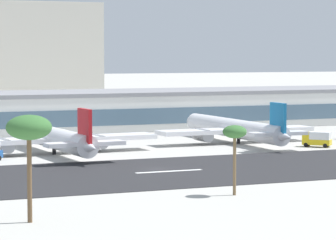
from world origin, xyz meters
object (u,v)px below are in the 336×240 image
object	(u,v)px
airliner_blue_tail_gate_2	(238,129)
palm_tree_3	(235,134)
palm_tree_2	(29,129)
terminal_building	(79,111)
airliner_red_tail_gate_1	(54,138)
service_box_truck_1	(317,139)

from	to	relation	value
airliner_blue_tail_gate_2	palm_tree_3	distance (m)	73.59
palm_tree_2	palm_tree_3	bearing A→B (deg)	15.96
terminal_building	airliner_blue_tail_gate_2	bearing A→B (deg)	-65.76
terminal_building	airliner_red_tail_gate_1	world-z (taller)	airliner_red_tail_gate_1
airliner_blue_tail_gate_2	service_box_truck_1	size ratio (longest dim) A/B	7.97
terminal_building	palm_tree_3	bearing A→B (deg)	-96.09
terminal_building	palm_tree_2	size ratio (longest dim) A/B	16.13
airliner_blue_tail_gate_2	service_box_truck_1	world-z (taller)	airliner_blue_tail_gate_2
airliner_blue_tail_gate_2	palm_tree_3	bearing A→B (deg)	152.02
airliner_red_tail_gate_1	service_box_truck_1	size ratio (longest dim) A/B	8.05
palm_tree_2	palm_tree_3	size ratio (longest dim) A/B	1.29
airliner_red_tail_gate_1	terminal_building	bearing A→B (deg)	-25.05
airliner_red_tail_gate_1	service_box_truck_1	world-z (taller)	airliner_red_tail_gate_1
airliner_red_tail_gate_1	airliner_blue_tail_gate_2	size ratio (longest dim) A/B	1.01
airliner_red_tail_gate_1	palm_tree_3	size ratio (longest dim) A/B	4.86
terminal_building	palm_tree_3	xyz separation A→B (m)	(-12.13, -113.58, 3.63)
airliner_red_tail_gate_1	airliner_blue_tail_gate_2	world-z (taller)	airliner_red_tail_gate_1
airliner_red_tail_gate_1	service_box_truck_1	xyz separation A→B (m)	(55.87, -7.98, -1.42)
terminal_building	service_box_truck_1	distance (m)	70.49
service_box_truck_1	palm_tree_2	bearing A→B (deg)	84.39
airliner_red_tail_gate_1	airliner_blue_tail_gate_2	xyz separation A→B (m)	(43.63, 5.09, -0.02)
service_box_truck_1	palm_tree_3	distance (m)	69.89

